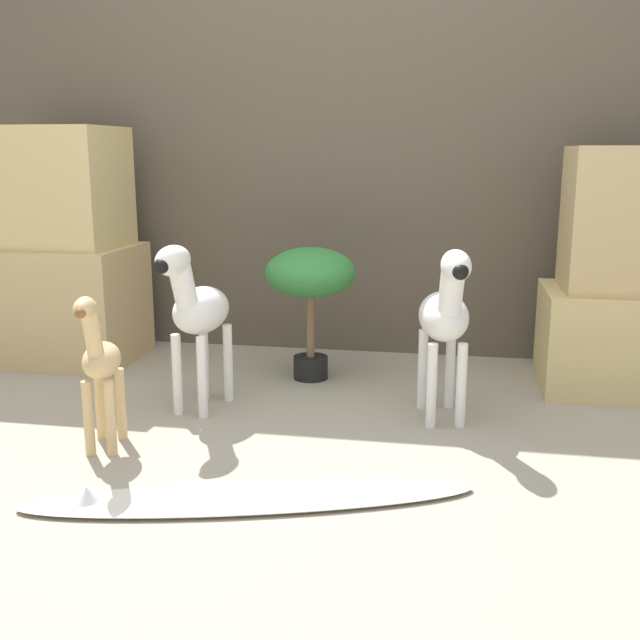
{
  "coord_description": "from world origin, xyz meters",
  "views": [
    {
      "loc": [
        0.6,
        -2.2,
        1.04
      ],
      "look_at": [
        0.07,
        0.66,
        0.39
      ],
      "focal_mm": 42.0,
      "sensor_mm": 36.0,
      "label": 1
    }
  ],
  "objects_px": {
    "potted_palm_front": "(310,279)",
    "zebra_right": "(446,314)",
    "zebra_left": "(196,308)",
    "giraffe_figurine": "(100,364)",
    "surfboard": "(246,497)"
  },
  "relations": [
    {
      "from": "potted_palm_front",
      "to": "zebra_right",
      "type": "bearing_deg",
      "value": -36.68
    },
    {
      "from": "zebra_left",
      "to": "giraffe_figurine",
      "type": "bearing_deg",
      "value": -112.58
    },
    {
      "from": "zebra_left",
      "to": "potted_palm_front",
      "type": "bearing_deg",
      "value": 54.87
    },
    {
      "from": "potted_palm_front",
      "to": "surfboard",
      "type": "distance_m",
      "value": 1.36
    },
    {
      "from": "giraffe_figurine",
      "to": "potted_palm_front",
      "type": "height_order",
      "value": "potted_palm_front"
    },
    {
      "from": "zebra_left",
      "to": "giraffe_figurine",
      "type": "height_order",
      "value": "zebra_left"
    },
    {
      "from": "zebra_right",
      "to": "giraffe_figurine",
      "type": "height_order",
      "value": "zebra_right"
    },
    {
      "from": "zebra_right",
      "to": "potted_palm_front",
      "type": "height_order",
      "value": "zebra_right"
    },
    {
      "from": "zebra_right",
      "to": "zebra_left",
      "type": "xyz_separation_m",
      "value": [
        -0.99,
        -0.06,
        0.0
      ]
    },
    {
      "from": "zebra_right",
      "to": "giraffe_figurine",
      "type": "bearing_deg",
      "value": -156.24
    },
    {
      "from": "zebra_right",
      "to": "zebra_left",
      "type": "height_order",
      "value": "same"
    },
    {
      "from": "zebra_left",
      "to": "surfboard",
      "type": "height_order",
      "value": "zebra_left"
    },
    {
      "from": "giraffe_figurine",
      "to": "surfboard",
      "type": "height_order",
      "value": "giraffe_figurine"
    },
    {
      "from": "giraffe_figurine",
      "to": "potted_palm_front",
      "type": "relative_size",
      "value": 0.94
    },
    {
      "from": "giraffe_figurine",
      "to": "surfboard",
      "type": "distance_m",
      "value": 0.74
    }
  ]
}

